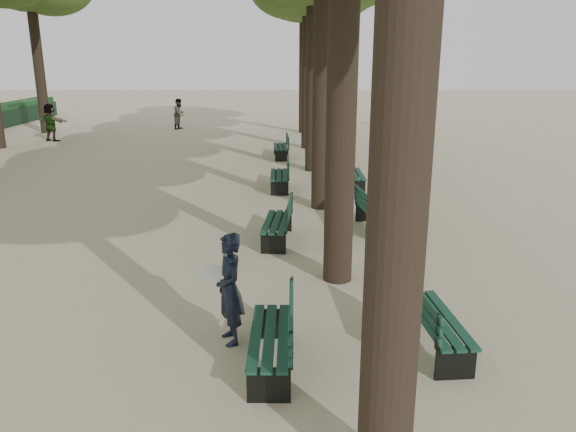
{
  "coord_description": "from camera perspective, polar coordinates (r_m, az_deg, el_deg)",
  "views": [
    {
      "loc": [
        0.56,
        -6.53,
        3.95
      ],
      "look_at": [
        0.6,
        3.0,
        1.2
      ],
      "focal_mm": 35.0,
      "sensor_mm": 36.0,
      "label": 1
    }
  ],
  "objects": [
    {
      "name": "ground",
      "position": [
        7.66,
        -4.56,
        -15.03
      ],
      "size": [
        120.0,
        120.0,
        0.0
      ],
      "primitive_type": "plane",
      "color": "#B7AA8A",
      "rests_on": "ground"
    },
    {
      "name": "bench_left_0",
      "position": [
        7.5,
        -1.74,
        -13.27
      ],
      "size": [
        0.59,
        1.81,
        0.92
      ],
      "color": "black",
      "rests_on": "ground"
    },
    {
      "name": "bench_left_1",
      "position": [
        12.23,
        -1.13,
        -1.41
      ],
      "size": [
        0.72,
        1.84,
        0.92
      ],
      "color": "black",
      "rests_on": "ground"
    },
    {
      "name": "bench_left_2",
      "position": [
        17.03,
        -0.88,
        3.62
      ],
      "size": [
        0.59,
        1.81,
        0.92
      ],
      "color": "black",
      "rests_on": "ground"
    },
    {
      "name": "bench_left_3",
      "position": [
        22.31,
        -0.73,
        6.61
      ],
      "size": [
        0.66,
        1.83,
        0.92
      ],
      "color": "black",
      "rests_on": "ground"
    },
    {
      "name": "bench_right_0",
      "position": [
        8.19,
        14.73,
        -11.18
      ],
      "size": [
        0.71,
        1.84,
        0.92
      ],
      "color": "black",
      "rests_on": "ground"
    },
    {
      "name": "bench_right_1",
      "position": [
        13.15,
        8.85,
        -0.35
      ],
      "size": [
        0.8,
        1.86,
        0.92
      ],
      "color": "black",
      "rests_on": "ground"
    },
    {
      "name": "bench_right_2",
      "position": [
        17.26,
        6.69,
        3.68
      ],
      "size": [
        0.58,
        1.8,
        0.92
      ],
      "color": "black",
      "rests_on": "ground"
    },
    {
      "name": "bench_right_3",
      "position": [
        22.86,
        5.01,
        6.78
      ],
      "size": [
        0.69,
        1.83,
        0.92
      ],
      "color": "black",
      "rests_on": "ground"
    },
    {
      "name": "man_with_map",
      "position": [
        7.92,
        -5.96,
        -7.38
      ],
      "size": [
        0.7,
        0.72,
        1.62
      ],
      "color": "black",
      "rests_on": "ground"
    },
    {
      "name": "pedestrian_c",
      "position": [
        33.01,
        9.99,
        10.49
      ],
      "size": [
        0.95,
        0.96,
        1.71
      ],
      "primitive_type": "imported",
      "rotation": [
        0.0,
        0.0,
        5.48
      ],
      "color": "#262628",
      "rests_on": "ground"
    },
    {
      "name": "pedestrian_e",
      "position": [
        28.93,
        -22.98,
        8.74
      ],
      "size": [
        1.63,
        0.93,
        1.75
      ],
      "primitive_type": "imported",
      "rotation": [
        0.0,
        0.0,
        2.76
      ],
      "color": "#262628",
      "rests_on": "ground"
    },
    {
      "name": "pedestrian_a",
      "position": [
        31.69,
        -10.96,
        10.15
      ],
      "size": [
        0.58,
        0.86,
        1.64
      ],
      "primitive_type": "imported",
      "rotation": [
        0.0,
        0.0,
        1.22
      ],
      "color": "#262628",
      "rests_on": "ground"
    },
    {
      "name": "pedestrian_b",
      "position": [
        32.43,
        11.14,
        10.27
      ],
      "size": [
        1.11,
        0.72,
        1.65
      ],
      "primitive_type": "imported",
      "rotation": [
        0.0,
        0.0,
        0.4
      ],
      "color": "#262628",
      "rests_on": "ground"
    }
  ]
}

